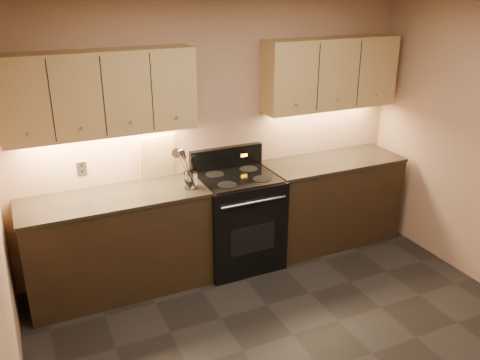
# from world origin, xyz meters

# --- Properties ---
(wall_back) EXTENTS (4.00, 0.04, 2.60)m
(wall_back) POSITION_xyz_m (0.00, 2.00, 1.30)
(wall_back) COLOR tan
(wall_back) RESTS_ON ground
(counter_left) EXTENTS (1.62, 0.62, 0.93)m
(counter_left) POSITION_xyz_m (-1.10, 1.70, 0.47)
(counter_left) COLOR black
(counter_left) RESTS_ON ground
(counter_right) EXTENTS (1.46, 0.62, 0.93)m
(counter_right) POSITION_xyz_m (1.18, 1.70, 0.47)
(counter_right) COLOR black
(counter_right) RESTS_ON ground
(stove) EXTENTS (0.76, 0.68, 1.14)m
(stove) POSITION_xyz_m (0.08, 1.68, 0.48)
(stove) COLOR black
(stove) RESTS_ON ground
(upper_cab_left) EXTENTS (1.60, 0.30, 0.70)m
(upper_cab_left) POSITION_xyz_m (-1.10, 1.85, 1.80)
(upper_cab_left) COLOR tan
(upper_cab_left) RESTS_ON wall_back
(upper_cab_right) EXTENTS (1.44, 0.30, 0.70)m
(upper_cab_right) POSITION_xyz_m (1.18, 1.85, 1.80)
(upper_cab_right) COLOR tan
(upper_cab_right) RESTS_ON wall_back
(outlet_plate) EXTENTS (0.08, 0.01, 0.12)m
(outlet_plate) POSITION_xyz_m (-1.30, 1.99, 1.12)
(outlet_plate) COLOR #B2B5BA
(outlet_plate) RESTS_ON wall_back
(utensil_crock) EXTENTS (0.16, 0.16, 0.15)m
(utensil_crock) POSITION_xyz_m (-0.42, 1.61, 1.00)
(utensil_crock) COLOR white
(utensil_crock) RESTS_ON counter_left
(cutting_board) EXTENTS (0.34, 0.11, 0.42)m
(cutting_board) POSITION_xyz_m (-0.62, 1.96, 1.14)
(cutting_board) COLOR #D2B971
(cutting_board) RESTS_ON counter_left
(black_spoon) EXTENTS (0.08, 0.13, 0.31)m
(black_spoon) POSITION_xyz_m (-0.41, 1.64, 1.10)
(black_spoon) COLOR black
(black_spoon) RESTS_ON utensil_crock
(black_turner) EXTENTS (0.17, 0.19, 0.34)m
(black_turner) POSITION_xyz_m (-0.40, 1.58, 1.11)
(black_turner) COLOR black
(black_turner) RESTS_ON utensil_crock
(steel_spatula) EXTENTS (0.21, 0.14, 0.40)m
(steel_spatula) POSITION_xyz_m (-0.39, 1.63, 1.14)
(steel_spatula) COLOR silver
(steel_spatula) RESTS_ON utensil_crock
(steel_skimmer) EXTENTS (0.23, 0.15, 0.38)m
(steel_skimmer) POSITION_xyz_m (-0.40, 1.59, 1.13)
(steel_skimmer) COLOR silver
(steel_skimmer) RESTS_ON utensil_crock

